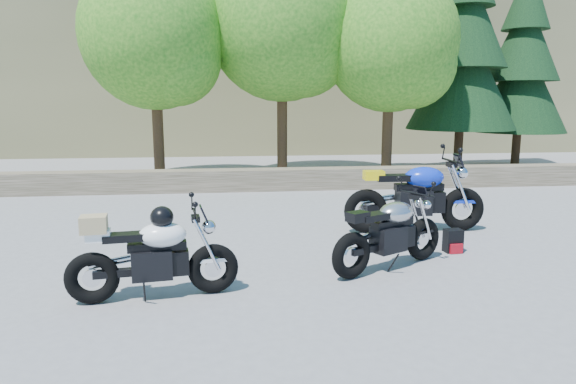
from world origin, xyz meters
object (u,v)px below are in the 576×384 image
object	(u,v)px
blue_bike	(416,197)
backpack	(453,241)
silver_bike	(390,234)
white_bike	(153,254)

from	to	relation	value
blue_bike	backpack	bearing A→B (deg)	-82.18
silver_bike	backpack	xyz separation A→B (m)	(1.11, 0.59, -0.30)
blue_bike	backpack	world-z (taller)	blue_bike
white_bike	backpack	xyz separation A→B (m)	(3.95, 1.27, -0.34)
silver_bike	blue_bike	xyz separation A→B (m)	(0.99, 1.76, 0.11)
white_bike	blue_bike	bearing A→B (deg)	24.80
white_bike	blue_bike	xyz separation A→B (m)	(3.82, 2.44, 0.07)
blue_bike	backpack	xyz separation A→B (m)	(0.12, -1.17, -0.41)
blue_bike	backpack	distance (m)	1.25
white_bike	backpack	bearing A→B (deg)	10.03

